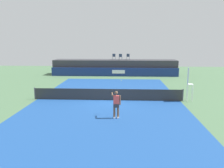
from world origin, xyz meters
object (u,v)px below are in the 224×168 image
object	(u,v)px
spectator_chair_left	(121,57)
tennis_player	(116,103)
spectator_chair_center	(128,56)
net_post_far	(183,95)
spectator_chair_far_left	(114,56)
tennis_ball	(121,81)
umpire_chair	(189,82)
net_post_near	(35,93)

from	to	relation	value
spectator_chair_left	tennis_player	bearing A→B (deg)	-89.91
spectator_chair_center	net_post_far	bearing A→B (deg)	-74.58
spectator_chair_far_left	spectator_chair_center	bearing A→B (deg)	1.02
spectator_chair_center	tennis_ball	world-z (taller)	spectator_chair_center
spectator_chair_far_left	umpire_chair	size ratio (longest dim) A/B	0.32
spectator_chair_left	spectator_chair_center	distance (m)	1.22
spectator_chair_center	tennis_ball	xyz separation A→B (m)	(-0.90, -5.90, -2.66)
spectator_chair_center	net_post_near	size ratio (longest dim) A/B	0.89
spectator_chair_left	net_post_far	world-z (taller)	spectator_chair_left
spectator_chair_far_left	spectator_chair_center	size ratio (longest dim) A/B	1.00
net_post_near	tennis_ball	distance (m)	11.99
spectator_chair_far_left	net_post_far	distance (m)	16.81
net_post_far	tennis_player	distance (m)	7.04
umpire_chair	tennis_ball	bearing A→B (deg)	120.40
spectator_chair_left	tennis_ball	xyz separation A→B (m)	(0.21, -5.38, -2.66)
spectator_chair_far_left	tennis_player	xyz separation A→B (m)	(1.02, -19.98, -1.73)
spectator_chair_left	spectator_chair_far_left	bearing A→B (deg)	153.99
tennis_ball	tennis_player	bearing A→B (deg)	-90.71
umpire_chair	spectator_chair_left	bearing A→B (deg)	111.25
spectator_chair_far_left	tennis_player	distance (m)	20.08
spectator_chair_far_left	net_post_far	bearing A→B (deg)	-67.59
spectator_chair_far_left	spectator_chair_left	size ratio (longest dim) A/B	1.00
spectator_chair_left	net_post_far	distance (m)	16.01
umpire_chair	net_post_far	world-z (taller)	umpire_chair
net_post_near	spectator_chair_center	bearing A→B (deg)	62.21
spectator_chair_center	spectator_chair_left	bearing A→B (deg)	-154.81
tennis_player	spectator_chair_far_left	bearing A→B (deg)	92.92
spectator_chair_center	net_post_near	distance (m)	17.60
tennis_player	tennis_ball	world-z (taller)	tennis_player
spectator_chair_far_left	net_post_near	bearing A→B (deg)	-111.42
tennis_player	net_post_far	bearing A→B (deg)	40.59
spectator_chair_far_left	spectator_chair_left	xyz separation A→B (m)	(0.99, -0.48, 0.00)
spectator_chair_center	tennis_player	bearing A→B (deg)	-93.07
spectator_chair_far_left	umpire_chair	distance (m)	16.86
spectator_chair_left	tennis_ball	distance (m)	6.00
spectator_chair_left	net_post_far	xyz separation A→B (m)	(5.37, -14.93, -2.19)
net_post_near	tennis_player	xyz separation A→B (m)	(7.07, -4.57, 0.46)
umpire_chair	tennis_player	size ratio (longest dim) A/B	1.56
net_post_near	net_post_far	world-z (taller)	same
net_post_near	spectator_chair_left	bearing A→B (deg)	64.77
spectator_chair_center	tennis_player	world-z (taller)	spectator_chair_center
net_post_near	net_post_far	distance (m)	12.40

